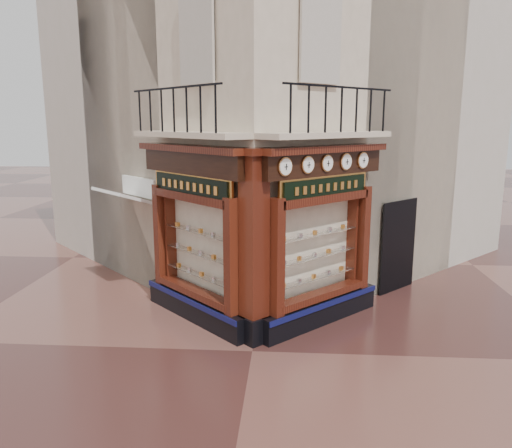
# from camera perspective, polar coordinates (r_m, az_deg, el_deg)

# --- Properties ---
(ground) EXTENTS (80.00, 80.00, 0.00)m
(ground) POSITION_cam_1_polar(r_m,az_deg,el_deg) (10.22, -0.43, -14.34)
(ground) COLOR #43231F
(ground) RESTS_ON ground
(main_building) EXTENTS (11.31, 11.31, 12.00)m
(main_building) POSITION_cam_1_polar(r_m,az_deg,el_deg) (15.41, 1.37, 17.31)
(main_building) COLOR beige
(main_building) RESTS_ON ground
(neighbour_left) EXTENTS (11.31, 11.31, 11.00)m
(neighbour_left) POSITION_cam_1_polar(r_m,az_deg,el_deg) (18.10, -6.38, 14.81)
(neighbour_left) COLOR beige
(neighbour_left) RESTS_ON ground
(neighbour_right) EXTENTS (11.31, 11.31, 11.00)m
(neighbour_right) POSITION_cam_1_polar(r_m,az_deg,el_deg) (17.91, 9.95, 14.75)
(neighbour_right) COLOR beige
(neighbour_right) RESTS_ON ground
(shopfront_left) EXTENTS (2.86, 2.86, 3.98)m
(shopfront_left) POSITION_cam_1_polar(r_m,az_deg,el_deg) (11.21, -7.01, -1.32)
(shopfront_left) COLOR black
(shopfront_left) RESTS_ON ground
(shopfront_right) EXTENTS (2.86, 2.86, 3.98)m
(shopfront_right) POSITION_cam_1_polar(r_m,az_deg,el_deg) (11.04, 7.49, -1.55)
(shopfront_right) COLOR black
(shopfront_right) RESTS_ON ground
(corner_pilaster) EXTENTS (0.85, 0.85, 3.98)m
(corner_pilaster) POSITION_cam_1_polar(r_m,az_deg,el_deg) (10.01, -0.22, -2.99)
(corner_pilaster) COLOR black
(corner_pilaster) RESTS_ON ground
(balcony) EXTENTS (5.94, 2.97, 1.03)m
(balcony) POSITION_cam_1_polar(r_m,az_deg,el_deg) (10.67, 0.16, 10.25)
(balcony) COLOR beige
(balcony) RESTS_ON ground
(clock_a) EXTENTS (0.30, 0.30, 0.37)m
(clock_a) POSITION_cam_1_polar(r_m,az_deg,el_deg) (9.69, 3.34, 6.56)
(clock_a) COLOR #B6753C
(clock_a) RESTS_ON ground
(clock_b) EXTENTS (0.29, 0.29, 0.36)m
(clock_b) POSITION_cam_1_polar(r_m,az_deg,el_deg) (10.15, 5.93, 6.74)
(clock_b) COLOR #B6753C
(clock_b) RESTS_ON ground
(clock_c) EXTENTS (0.29, 0.29, 0.36)m
(clock_c) POSITION_cam_1_polar(r_m,az_deg,el_deg) (10.58, 8.13, 6.89)
(clock_c) COLOR #B6753C
(clock_c) RESTS_ON ground
(clock_d) EXTENTS (0.30, 0.30, 0.37)m
(clock_d) POSITION_cam_1_polar(r_m,az_deg,el_deg) (11.06, 10.24, 7.02)
(clock_d) COLOR #B6753C
(clock_d) RESTS_ON ground
(clock_e) EXTENTS (0.30, 0.30, 0.37)m
(clock_e) POSITION_cam_1_polar(r_m,az_deg,el_deg) (11.52, 12.10, 7.13)
(clock_e) COLOR #B6753C
(clock_e) RESTS_ON ground
(awning) EXTENTS (1.92, 1.92, 0.40)m
(awning) POSITION_cam_1_polar(r_m,az_deg,el_deg) (14.04, -14.37, -7.33)
(awning) COLOR white
(awning) RESTS_ON ground
(signboard_left) EXTENTS (2.10, 2.10, 0.56)m
(signboard_left) POSITION_cam_1_polar(r_m,az_deg,el_deg) (10.98, -7.49, 4.34)
(signboard_left) COLOR #EBA045
(signboard_left) RESTS_ON ground
(signboard_right) EXTENTS (1.98, 1.98, 0.53)m
(signboard_right) POSITION_cam_1_polar(r_m,az_deg,el_deg) (10.79, 7.95, 4.20)
(signboard_right) COLOR #EBA045
(signboard_right) RESTS_ON ground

